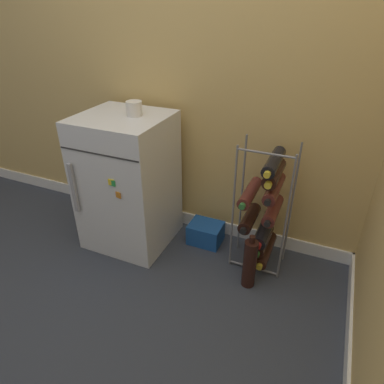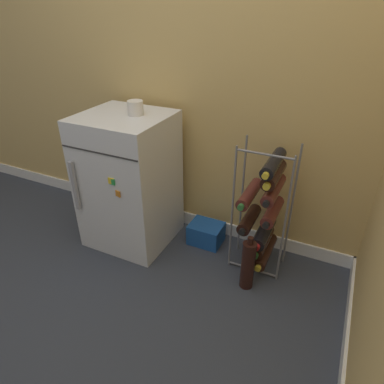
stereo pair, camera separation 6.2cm
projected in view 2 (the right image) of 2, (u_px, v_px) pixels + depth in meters
name	position (u px, v px, depth m)	size (l,w,h in m)	color
ground_plane	(175.00, 295.00, 1.91)	(14.00, 14.00, 0.00)	#333842
wall_back	(230.00, 42.00, 1.85)	(6.77, 0.07, 2.50)	tan
mini_fridge	(129.00, 181.00, 2.19)	(0.52, 0.52, 0.86)	silver
wine_rack	(264.00, 211.00, 1.95)	(0.31, 0.33, 0.79)	slate
soda_box	(206.00, 233.00, 2.30)	(0.22, 0.17, 0.14)	#194C9E
fridge_top_cup	(135.00, 108.00, 1.95)	(0.09, 0.09, 0.08)	silver
loose_bottle_floor	(248.00, 265.00, 1.90)	(0.08, 0.08, 0.34)	black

